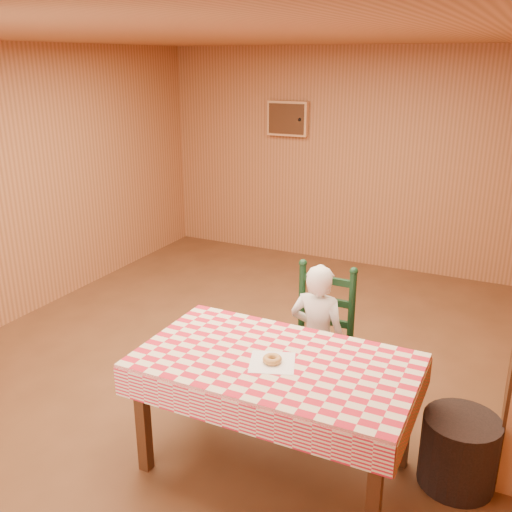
{
  "coord_description": "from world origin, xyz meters",
  "views": [
    {
      "loc": [
        1.89,
        -3.68,
        2.45
      ],
      "look_at": [
        0.0,
        0.2,
        0.95
      ],
      "focal_mm": 40.0,
      "sensor_mm": 36.0,
      "label": 1
    }
  ],
  "objects_px": {
    "storage_bin": "(459,451)",
    "ladder_chair": "(320,343)",
    "dining_table": "(276,371)",
    "seated_child": "(317,339)"
  },
  "relations": [
    {
      "from": "ladder_chair",
      "to": "storage_bin",
      "type": "relative_size",
      "value": 2.39
    },
    {
      "from": "seated_child",
      "to": "storage_bin",
      "type": "relative_size",
      "value": 2.49
    },
    {
      "from": "ladder_chair",
      "to": "storage_bin",
      "type": "distance_m",
      "value": 1.17
    },
    {
      "from": "dining_table",
      "to": "storage_bin",
      "type": "bearing_deg",
      "value": 18.36
    },
    {
      "from": "dining_table",
      "to": "ladder_chair",
      "type": "distance_m",
      "value": 0.81
    },
    {
      "from": "dining_table",
      "to": "seated_child",
      "type": "height_order",
      "value": "seated_child"
    },
    {
      "from": "storage_bin",
      "to": "ladder_chair",
      "type": "bearing_deg",
      "value": 157.36
    },
    {
      "from": "dining_table",
      "to": "ladder_chair",
      "type": "xyz_separation_m",
      "value": [
        0.0,
        0.79,
        -0.18
      ]
    },
    {
      "from": "seated_child",
      "to": "storage_bin",
      "type": "bearing_deg",
      "value": 160.06
    },
    {
      "from": "ladder_chair",
      "to": "storage_bin",
      "type": "xyz_separation_m",
      "value": [
        1.05,
        -0.44,
        -0.28
      ]
    }
  ]
}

